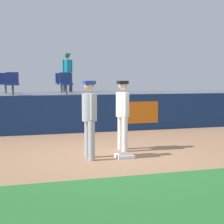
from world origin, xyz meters
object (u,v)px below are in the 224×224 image
(first_base, at_px, (124,156))
(seat_back_left, at_px, (5,82))
(player_runner_visitor, at_px, (89,114))
(seat_front_left, at_px, (13,82))
(player_fielder_home, at_px, (123,110))
(seat_front_center, at_px, (66,82))
(seat_back_center, at_px, (61,82))
(spectator_hooded, at_px, (67,70))

(first_base, bearing_deg, seat_back_left, 108.99)
(player_runner_visitor, xyz_separation_m, seat_front_left, (-1.54, 5.64, 0.69))
(player_fielder_home, height_order, seat_front_left, seat_front_left)
(player_fielder_home, height_order, seat_front_center, seat_front_center)
(first_base, bearing_deg, seat_back_center, 92.27)
(seat_front_center, bearing_deg, first_base, -85.97)
(player_fielder_home, relative_size, seat_front_left, 2.16)
(seat_back_left, relative_size, spectator_hooded, 0.48)
(first_base, height_order, player_runner_visitor, player_runner_visitor)
(first_base, bearing_deg, player_fielder_home, 74.14)
(player_runner_visitor, distance_m, seat_back_center, 7.49)
(seat_back_center, distance_m, spectator_hooded, 1.27)
(seat_back_left, bearing_deg, seat_front_center, -39.44)
(seat_front_left, xyz_separation_m, seat_front_center, (1.95, 0.00, 0.00))
(seat_back_center, bearing_deg, first_base, -87.73)
(player_runner_visitor, height_order, seat_back_center, seat_back_center)
(player_fielder_home, distance_m, spectator_hooded, 7.83)
(seat_front_left, relative_size, spectator_hooded, 0.48)
(seat_back_center, xyz_separation_m, spectator_hooded, (0.45, 1.05, 0.55))
(player_runner_visitor, relative_size, seat_back_left, 2.16)
(seat_front_left, height_order, seat_back_center, same)
(seat_front_left, xyz_separation_m, seat_back_center, (2.06, 1.80, 0.00))
(first_base, xyz_separation_m, seat_back_center, (-0.30, 7.54, 1.70))
(first_base, distance_m, seat_back_left, 8.15)
(player_runner_visitor, distance_m, spectator_hooded, 8.63)
(first_base, relative_size, seat_front_left, 0.48)
(seat_front_center, distance_m, seat_back_left, 2.83)
(seat_front_center, distance_m, seat_back_center, 1.80)
(player_fielder_home, bearing_deg, player_runner_visitor, -55.58)
(player_runner_visitor, bearing_deg, spectator_hooded, 170.68)
(seat_front_center, relative_size, seat_back_left, 1.00)
(player_runner_visitor, distance_m, seat_front_left, 5.89)
(first_base, relative_size, seat_back_center, 0.48)
(player_runner_visitor, xyz_separation_m, seat_back_center, (0.52, 7.44, 0.69))
(seat_front_center, xyz_separation_m, seat_back_center, (0.11, 1.80, -0.00))
(player_runner_visitor, distance_m, seat_back_left, 7.68)
(seat_front_center, bearing_deg, spectator_hooded, 78.88)
(player_fielder_home, bearing_deg, seat_back_center, -176.63)
(player_runner_visitor, relative_size, spectator_hooded, 1.04)
(first_base, height_order, seat_front_left, seat_front_left)
(first_base, xyz_separation_m, seat_front_left, (-2.36, 5.74, 1.70))
(seat_front_left, distance_m, spectator_hooded, 3.84)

